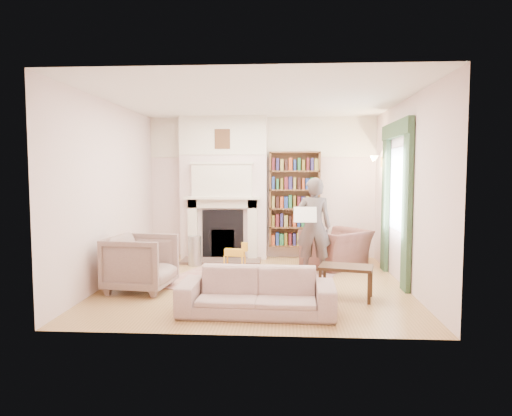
# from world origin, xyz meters

# --- Properties ---
(floor) EXTENTS (4.50, 4.50, 0.00)m
(floor) POSITION_xyz_m (0.00, 0.00, 0.00)
(floor) COLOR olive
(floor) RESTS_ON ground
(ceiling) EXTENTS (4.50, 4.50, 0.00)m
(ceiling) POSITION_xyz_m (0.00, 0.00, 2.80)
(ceiling) COLOR white
(ceiling) RESTS_ON wall_back
(wall_back) EXTENTS (4.50, 0.00, 4.50)m
(wall_back) POSITION_xyz_m (0.00, 2.25, 1.40)
(wall_back) COLOR silver
(wall_back) RESTS_ON floor
(wall_front) EXTENTS (4.50, 0.00, 4.50)m
(wall_front) POSITION_xyz_m (0.00, -2.25, 1.40)
(wall_front) COLOR silver
(wall_front) RESTS_ON floor
(wall_left) EXTENTS (0.00, 4.50, 4.50)m
(wall_left) POSITION_xyz_m (-2.25, 0.00, 1.40)
(wall_left) COLOR silver
(wall_left) RESTS_ON floor
(wall_right) EXTENTS (0.00, 4.50, 4.50)m
(wall_right) POSITION_xyz_m (2.25, 0.00, 1.40)
(wall_right) COLOR silver
(wall_right) RESTS_ON floor
(fireplace) EXTENTS (1.70, 0.58, 2.80)m
(fireplace) POSITION_xyz_m (-0.75, 2.05, 1.39)
(fireplace) COLOR silver
(fireplace) RESTS_ON floor
(bookcase) EXTENTS (1.00, 0.24, 1.85)m
(bookcase) POSITION_xyz_m (0.65, 2.12, 1.18)
(bookcase) COLOR brown
(bookcase) RESTS_ON floor
(window) EXTENTS (0.02, 0.90, 1.30)m
(window) POSITION_xyz_m (2.23, 0.40, 1.45)
(window) COLOR silver
(window) RESTS_ON wall_right
(curtain_left) EXTENTS (0.07, 0.32, 2.40)m
(curtain_left) POSITION_xyz_m (2.20, -0.30, 1.20)
(curtain_left) COLOR #2D452C
(curtain_left) RESTS_ON floor
(curtain_right) EXTENTS (0.07, 0.32, 2.40)m
(curtain_right) POSITION_xyz_m (2.20, 1.10, 1.20)
(curtain_right) COLOR #2D452C
(curtain_right) RESTS_ON floor
(pelmet) EXTENTS (0.09, 1.70, 0.24)m
(pelmet) POSITION_xyz_m (2.19, 0.40, 2.38)
(pelmet) COLOR #2D452C
(pelmet) RESTS_ON wall_right
(wall_sconce) EXTENTS (0.20, 0.24, 0.24)m
(wall_sconce) POSITION_xyz_m (2.03, 1.50, 1.90)
(wall_sconce) COLOR gold
(wall_sconce) RESTS_ON wall_right
(rug) EXTENTS (2.89, 2.53, 0.01)m
(rug) POSITION_xyz_m (-0.14, 0.17, 0.01)
(rug) COLOR #C4B094
(rug) RESTS_ON floor
(armchair_reading) EXTENTS (1.39, 1.38, 0.68)m
(armchair_reading) POSITION_xyz_m (1.39, 1.27, 0.34)
(armchair_reading) COLOR brown
(armchair_reading) RESTS_ON floor
(armchair_left) EXTENTS (0.98, 0.95, 0.81)m
(armchair_left) POSITION_xyz_m (-1.62, -0.52, 0.41)
(armchair_left) COLOR gray
(armchair_left) RESTS_ON floor
(sofa) EXTENTS (1.90, 0.79, 0.55)m
(sofa) POSITION_xyz_m (0.12, -1.50, 0.27)
(sofa) COLOR #C1AD9F
(sofa) RESTS_ON floor
(man_reading) EXTENTS (0.60, 0.40, 1.63)m
(man_reading) POSITION_xyz_m (0.94, 0.67, 0.81)
(man_reading) COLOR #4E423E
(man_reading) RESTS_ON floor
(newspaper) EXTENTS (0.37, 0.11, 0.25)m
(newspaper) POSITION_xyz_m (0.79, 0.47, 1.03)
(newspaper) COLOR white
(newspaper) RESTS_ON man_reading
(coffee_table) EXTENTS (0.79, 0.60, 0.45)m
(coffee_table) POSITION_xyz_m (1.29, -0.76, 0.23)
(coffee_table) COLOR #372013
(coffee_table) RESTS_ON floor
(paraffin_heater) EXTENTS (0.28, 0.28, 0.55)m
(paraffin_heater) POSITION_xyz_m (-1.19, 1.28, 0.28)
(paraffin_heater) COLOR #ABAEB2
(paraffin_heater) RESTS_ON floor
(rocking_horse) EXTENTS (0.58, 0.33, 0.48)m
(rocking_horse) POSITION_xyz_m (-0.43, 1.01, 0.24)
(rocking_horse) COLOR gold
(rocking_horse) RESTS_ON rug
(board_game) EXTENTS (0.39, 0.39, 0.03)m
(board_game) POSITION_xyz_m (-0.67, -0.06, 0.03)
(board_game) COLOR #D1CC49
(board_game) RESTS_ON rug
(game_box_lid) EXTENTS (0.36, 0.28, 0.05)m
(game_box_lid) POSITION_xyz_m (-0.81, -0.29, 0.04)
(game_box_lid) COLOR #A41225
(game_box_lid) RESTS_ON rug
(comic_annuals) EXTENTS (0.73, 0.41, 0.02)m
(comic_annuals) POSITION_xyz_m (0.19, -0.31, 0.02)
(comic_annuals) COLOR red
(comic_annuals) RESTS_ON rug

